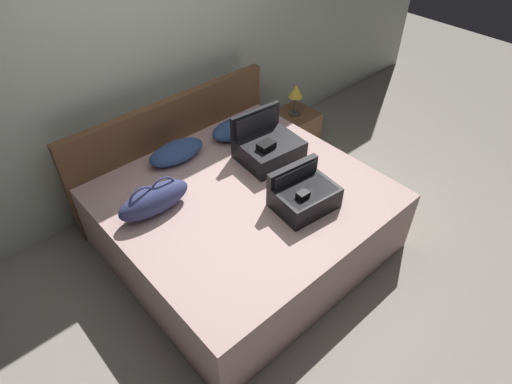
{
  "coord_description": "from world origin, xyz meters",
  "views": [
    {
      "loc": [
        -1.64,
        -1.56,
        2.82
      ],
      "look_at": [
        0.0,
        0.26,
        0.68
      ],
      "focal_mm": 30.67,
      "sensor_mm": 36.0,
      "label": 1
    }
  ],
  "objects": [
    {
      "name": "back_wall",
      "position": [
        0.0,
        1.65,
        1.3
      ],
      "size": [
        8.0,
        0.1,
        2.6
      ],
      "primitive_type": "cube",
      "color": "#B7C1B2",
      "rests_on": "ground"
    },
    {
      "name": "nightstand",
      "position": [
        1.28,
        1.09,
        0.23
      ],
      "size": [
        0.44,
        0.4,
        0.46
      ],
      "primitive_type": "cube",
      "color": "brown",
      "rests_on": "ground"
    },
    {
      "name": "headboard",
      "position": [
        0.0,
        1.38,
        0.49
      ],
      "size": [
        2.04,
        0.08,
        0.98
      ],
      "primitive_type": "cube",
      "color": "brown",
      "rests_on": "ground"
    },
    {
      "name": "table_lamp",
      "position": [
        1.28,
        1.09,
        0.7
      ],
      "size": [
        0.15,
        0.15,
        0.33
      ],
      "color": "#3F3833",
      "rests_on": "nightstand"
    },
    {
      "name": "bed",
      "position": [
        0.0,
        0.4,
        0.29
      ],
      "size": [
        2.0,
        1.88,
        0.58
      ],
      "primitive_type": "cube",
      "color": "#BC9993",
      "rests_on": "ground"
    },
    {
      "name": "pillow_center_head",
      "position": [
        -0.14,
        1.1,
        0.66
      ],
      "size": [
        0.51,
        0.26,
        0.17
      ],
      "primitive_type": "ellipsoid",
      "rotation": [
        0.0,
        0.0,
        -0.05
      ],
      "color": "navy",
      "rests_on": "bed"
    },
    {
      "name": "ground_plane",
      "position": [
        0.0,
        0.0,
        0.0
      ],
      "size": [
        12.0,
        12.0,
        0.0
      ],
      "primitive_type": "plane",
      "color": "gray"
    },
    {
      "name": "hard_case_large",
      "position": [
        0.45,
        0.6,
        0.69
      ],
      "size": [
        0.52,
        0.47,
        0.39
      ],
      "rotation": [
        0.0,
        0.0,
        -0.09
      ],
      "color": "black",
      "rests_on": "bed"
    },
    {
      "name": "duffel_bag",
      "position": [
        -0.62,
        0.68,
        0.69
      ],
      "size": [
        0.57,
        0.22,
        0.27
      ],
      "rotation": [
        0.0,
        0.0,
        -0.03
      ],
      "color": "navy",
      "rests_on": "bed"
    },
    {
      "name": "hard_case_medium",
      "position": [
        0.24,
        -0.01,
        0.68
      ],
      "size": [
        0.48,
        0.4,
        0.3
      ],
      "rotation": [
        0.0,
        0.0,
        -0.11
      ],
      "color": "black",
      "rests_on": "bed"
    },
    {
      "name": "pillow_near_headboard",
      "position": [
        0.47,
        1.05,
        0.65
      ],
      "size": [
        0.5,
        0.32,
        0.15
      ],
      "primitive_type": "ellipsoid",
      "rotation": [
        0.0,
        0.0,
        -0.08
      ],
      "color": "navy",
      "rests_on": "bed"
    }
  ]
}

